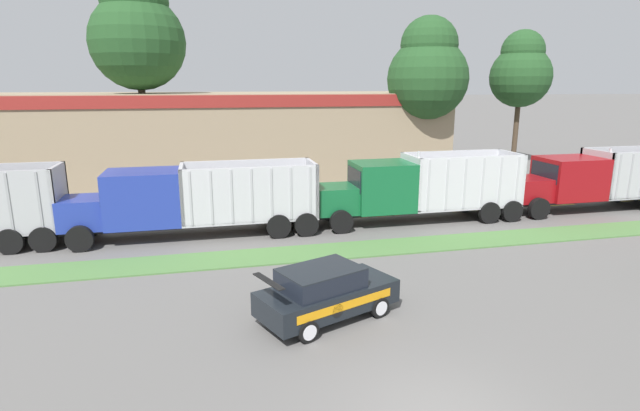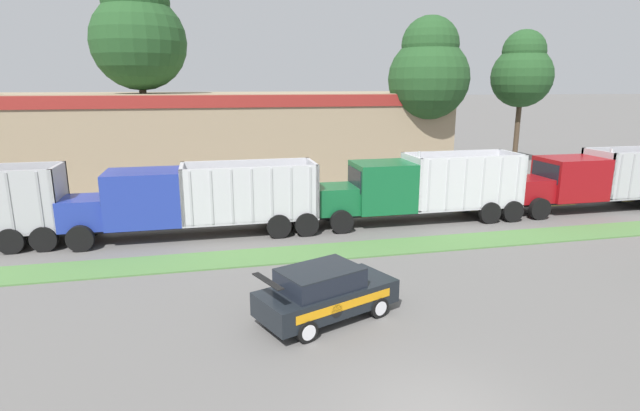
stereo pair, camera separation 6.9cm
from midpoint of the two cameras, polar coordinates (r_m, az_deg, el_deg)
name	(u,v)px [view 2 (the right image)]	position (r m, az deg, el deg)	size (l,w,h in m)	color
grass_verge	(320,252)	(20.69, 0.10, -5.36)	(120.00, 2.03, 0.06)	#517F42
centre_line_2	(44,237)	(26.08, -28.94, -3.14)	(2.40, 0.14, 0.01)	yellow
centre_line_3	(167,229)	(25.08, -17.02, -2.61)	(2.40, 0.14, 0.01)	yellow
centre_line_4	(278,222)	(25.23, -4.71, -1.94)	(2.40, 0.14, 0.01)	yellow
centre_line_5	(380,216)	(26.51, 6.92, -1.23)	(2.40, 0.14, 0.01)	yellow
centre_line_6	(473,211)	(28.75, 17.10, -0.57)	(2.40, 0.14, 0.01)	yellow
centre_line_7	(558,205)	(31.77, 25.58, 0.00)	(2.40, 0.14, 0.01)	yellow
centre_line_8	(636,201)	(35.36, 32.47, 0.47)	(2.40, 0.14, 0.01)	yellow
dump_truck_mid	(401,191)	(25.18, 9.36, 1.70)	(10.58, 2.73, 3.69)	black
dump_truck_trail	(170,202)	(23.31, -16.64, 0.36)	(11.19, 2.68, 3.28)	black
dump_truck_far_right	(588,182)	(31.05, 28.34, 2.38)	(11.39, 2.75, 3.49)	black
rally_car	(325,292)	(14.88, 0.71, -9.89)	(4.52, 3.23, 1.65)	black
store_building_backdrop	(202,134)	(39.84, -13.26, 7.99)	(36.24, 12.10, 6.15)	#9E896B
tree_behind_centre	(429,71)	(37.70, 12.39, 14.83)	(5.80, 5.80, 11.51)	#473828
tree_behind_right	(522,71)	(45.78, 22.18, 14.08)	(5.00, 5.00, 11.14)	#473828
tree_behind_far_right	(138,33)	(37.84, -20.03, 18.05)	(6.40, 6.40, 14.36)	#473828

